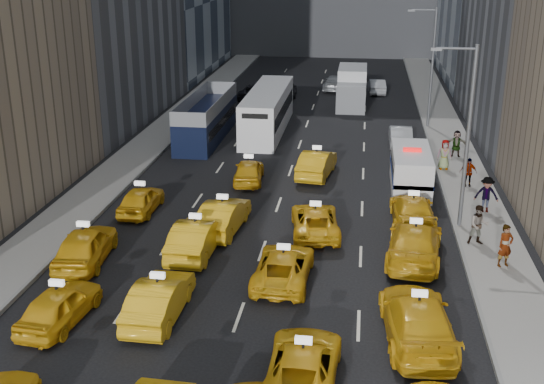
{
  "coord_description": "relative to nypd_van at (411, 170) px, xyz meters",
  "views": [
    {
      "loc": [
        4.28,
        -20.21,
        13.19
      ],
      "look_at": [
        0.12,
        10.45,
        2.0
      ],
      "focal_mm": 45.0,
      "sensor_mm": 36.0,
      "label": 1
    }
  ],
  "objects": [
    {
      "name": "taxi_17",
      "position": [
        -5.51,
        1.51,
        -0.29
      ],
      "size": [
        2.28,
        4.96,
        1.58
      ],
      "primitive_type": "imported",
      "rotation": [
        0.0,
        0.0,
        3.01
      ],
      "color": "gold",
      "rests_on": "ground"
    },
    {
      "name": "taxi_7",
      "position": [
        -0.65,
        -16.41,
        -0.26
      ],
      "size": [
        2.78,
        5.85,
        1.65
      ],
      "primitive_type": "imported",
      "rotation": [
        0.0,
        0.0,
        3.23
      ],
      "color": "gold",
      "rests_on": "ground"
    },
    {
      "name": "ground",
      "position": [
        -7.18,
        -17.68,
        -1.08
      ],
      "size": [
        160.0,
        160.0,
        0.0
      ],
      "primitive_type": "plane",
      "color": "black",
      "rests_on": "ground"
    },
    {
      "name": "taxi_9",
      "position": [
        -10.11,
        -10.32,
        -0.28
      ],
      "size": [
        1.82,
        4.9,
        1.6
      ],
      "primitive_type": "imported",
      "rotation": [
        0.0,
        0.0,
        3.12
      ],
      "color": "gold",
      "rests_on": "ground"
    },
    {
      "name": "taxi_6",
      "position": [
        -4.41,
        -19.45,
        -0.41
      ],
      "size": [
        2.35,
        4.92,
        1.35
      ],
      "primitive_type": "imported",
      "rotation": [
        0.0,
        0.0,
        3.12
      ],
      "color": "gold",
      "rests_on": "ground"
    },
    {
      "name": "pedestrian_0",
      "position": [
        3.44,
        -10.13,
        0.02
      ],
      "size": [
        0.82,
        0.7,
        1.91
      ],
      "primitive_type": "imported",
      "rotation": [
        0.0,
        0.0,
        0.42
      ],
      "color": "gray",
      "rests_on": "sidewalk_east"
    },
    {
      "name": "pedestrian_3",
      "position": [
        3.27,
        0.38,
        -0.09
      ],
      "size": [
        1.0,
        0.48,
        1.68
      ],
      "primitive_type": "imported",
      "rotation": [
        0.0,
        0.0,
        -0.04
      ],
      "color": "gray",
      "rests_on": "sidewalk_east"
    },
    {
      "name": "taxi_8",
      "position": [
        -14.71,
        -11.92,
        -0.27
      ],
      "size": [
        2.31,
        4.89,
        1.62
      ],
      "primitive_type": "imported",
      "rotation": [
        0.0,
        0.0,
        3.23
      ],
      "color": "gold",
      "rests_on": "ground"
    },
    {
      "name": "curb_east",
      "position": [
        1.87,
        7.32,
        -0.99
      ],
      "size": [
        0.15,
        90.0,
        0.18
      ],
      "primitive_type": "cube",
      "color": "slate",
      "rests_on": "ground"
    },
    {
      "name": "streetlight_far",
      "position": [
        2.0,
        14.32,
        3.84
      ],
      "size": [
        2.15,
        0.22,
        9.0
      ],
      "color": "#595B60",
      "rests_on": "ground"
    },
    {
      "name": "taxi_5",
      "position": [
        -10.13,
        -16.06,
        -0.32
      ],
      "size": [
        1.69,
        4.66,
        1.53
      ],
      "primitive_type": "imported",
      "rotation": [
        0.0,
        0.0,
        3.12
      ],
      "color": "gold",
      "rests_on": "ground"
    },
    {
      "name": "taxi_10",
      "position": [
        -5.86,
        -12.5,
        -0.41
      ],
      "size": [
        2.34,
        4.87,
        1.34
      ],
      "primitive_type": "imported",
      "rotation": [
        0.0,
        0.0,
        3.12
      ],
      "color": "gold",
      "rests_on": "ground"
    },
    {
      "name": "pedestrian_5",
      "position": [
        3.29,
        6.32,
        -0.06
      ],
      "size": [
        1.65,
        0.59,
        1.75
      ],
      "primitive_type": "imported",
      "rotation": [
        0.0,
        0.0,
        -0.08
      ],
      "color": "gray",
      "rests_on": "sidewalk_east"
    },
    {
      "name": "taxi_11",
      "position": [
        -0.35,
        -9.68,
        -0.26
      ],
      "size": [
        2.91,
        5.88,
        1.64
      ],
      "primitive_type": "imported",
      "rotation": [
        0.0,
        0.0,
        3.03
      ],
      "color": "gold",
      "rests_on": "ground"
    },
    {
      "name": "sidewalk_east",
      "position": [
        3.32,
        7.32,
        -1.01
      ],
      "size": [
        3.0,
        90.0,
        0.15
      ],
      "primitive_type": "cube",
      "color": "gray",
      "rests_on": "ground"
    },
    {
      "name": "streetlight_near",
      "position": [
        2.0,
        -5.68,
        3.84
      ],
      "size": [
        2.15,
        0.22,
        9.0
      ],
      "color": "#595B60",
      "rests_on": "ground"
    },
    {
      "name": "taxi_12",
      "position": [
        -14.2,
        -5.73,
        -0.39
      ],
      "size": [
        1.63,
        4.05,
        1.38
      ],
      "primitive_type": "imported",
      "rotation": [
        0.0,
        0.0,
        3.14
      ],
      "color": "gold",
      "rests_on": "ground"
    },
    {
      "name": "taxi_13",
      "position": [
        -9.43,
        -7.62,
        -0.3
      ],
      "size": [
        2.07,
        4.9,
        1.57
      ],
      "primitive_type": "imported",
      "rotation": [
        0.0,
        0.0,
        3.06
      ],
      "color": "gold",
      "rests_on": "ground"
    },
    {
      "name": "taxi_14",
      "position": [
        -4.94,
        -7.31,
        -0.42
      ],
      "size": [
        2.81,
        5.01,
        1.32
      ],
      "primitive_type": "imported",
      "rotation": [
        0.0,
        0.0,
        3.27
      ],
      "color": "gold",
      "rests_on": "ground"
    },
    {
      "name": "curb_west",
      "position": [
        -16.23,
        7.32,
        -0.99
      ],
      "size": [
        0.15,
        90.0,
        0.18
      ],
      "primitive_type": "cube",
      "color": "slate",
      "rests_on": "ground"
    },
    {
      "name": "city_bus",
      "position": [
        -9.96,
        11.74,
        0.47
      ],
      "size": [
        2.8,
        12.16,
        3.13
      ],
      "rotation": [
        0.0,
        0.0,
        0.02
      ],
      "color": "white",
      "rests_on": "ground"
    },
    {
      "name": "misc_car_1",
      "position": [
        -12.75,
        22.95,
        -0.41
      ],
      "size": [
        2.64,
        5.01,
        1.34
      ],
      "primitive_type": "imported",
      "rotation": [
        0.0,
        0.0,
        3.05
      ],
      "color": "black",
      "rests_on": "ground"
    },
    {
      "name": "nypd_van",
      "position": [
        0.0,
        0.0,
        0.0
      ],
      "size": [
        2.77,
        5.78,
        2.39
      ],
      "rotation": [
        0.0,
        0.0,
        0.11
      ],
      "color": "silver",
      "rests_on": "ground"
    },
    {
      "name": "misc_car_4",
      "position": [
        -1.67,
        26.99,
        -0.4
      ],
      "size": [
        1.75,
        4.23,
        1.36
      ],
      "primitive_type": "imported",
      "rotation": [
        0.0,
        0.0,
        3.22
      ],
      "color": "#9B9DA2",
      "rests_on": "ground"
    },
    {
      "name": "taxi_4",
      "position": [
        -13.66,
        -16.96,
        -0.37
      ],
      "size": [
        2.11,
        4.36,
        1.43
      ],
      "primitive_type": "imported",
      "rotation": [
        0.0,
        0.0,
        3.04
      ],
      "color": "gold",
      "rests_on": "ground"
    },
    {
      "name": "double_decker",
      "position": [
        -14.03,
        9.1,
        0.45
      ],
      "size": [
        2.59,
        10.69,
        3.1
      ],
      "rotation": [
        0.0,
        0.0,
        0.02
      ],
      "color": "black",
      "rests_on": "ground"
    },
    {
      "name": "misc_car_0",
      "position": [
        -0.19,
        9.14,
        -0.38
      ],
      "size": [
        1.52,
        4.26,
        1.4
      ],
      "primitive_type": "imported",
      "rotation": [
        0.0,
        0.0,
        3.15
      ],
      "color": "#A0A3A7",
      "rests_on": "ground"
    },
    {
      "name": "box_truck",
      "position": [
        -3.91,
        21.35,
        0.51
      ],
      "size": [
        3.37,
        7.35,
        3.24
      ],
      "rotation": [
        0.0,
        0.0,
        -0.14
      ],
      "color": "silver",
      "rests_on": "ground"
    },
    {
      "name": "taxi_15",
      "position": [
        -0.19,
        -5.58,
        -0.35
      ],
      "size": [
        2.21,
        5.13,
        1.47
      ],
      "primitive_type": "imported",
      "rotation": [
        0.0,
        0.0,
        3.17
      ],
      "color": "gold",
      "rests_on": "ground"
    },
    {
      "name": "sidewalk_west",
      "position": [
        -17.68,
        7.32,
        -1.01
      ],
      "size": [
        3.0,
        90.0,
        0.15
      ],
      "primitive_type": "cube",
      "color": "gray",
      "rests_on": "ground"
    },
    {
      "name": "pedestrian_1",
      "position": [
        2.65,
        -7.9,
        0.01
      ],
      "size": [
        0.96,
        0.57,
        1.89
      ],
      "primitive_type": "imported",
      "rotation": [
        0.0,
        0.0,
        0.08
      ],
      "color": "gray",
      "rests_on": "sidewalk_east"
    },
    {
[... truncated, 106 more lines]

